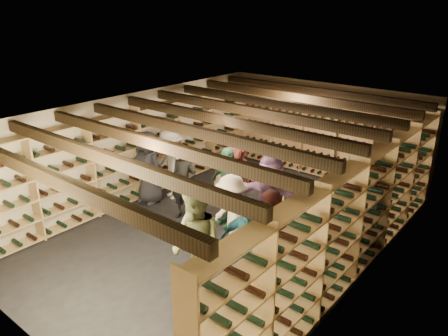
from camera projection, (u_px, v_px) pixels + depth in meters
ground at (226, 230)px, 8.75m from camera, size 8.00×8.00×0.00m
walls at (226, 175)px, 8.32m from camera, size 5.52×8.02×2.40m
ceiling at (226, 113)px, 7.89m from camera, size 5.50×8.00×0.01m
ceiling_joists at (226, 121)px, 7.94m from camera, size 5.40×7.12×0.18m
wine_rack_left at (138, 153)px, 9.88m from camera, size 0.32×7.50×2.15m
wine_rack_right at (353, 221)px, 6.85m from camera, size 0.32×7.50×2.15m
wine_rack_back at (320, 136)px, 11.13m from camera, size 4.70×0.30×2.15m
crate_stack_left at (226, 185)px, 10.22m from camera, size 0.58×0.48×0.51m
crate_stack_right at (275, 201)px, 9.41m from camera, size 0.57×0.44×0.51m
crate_loose at (335, 198)px, 9.95m from camera, size 0.59×0.51×0.17m
person_0 at (148, 168)px, 9.69m from camera, size 0.83×0.55×1.67m
person_1 at (184, 183)px, 8.94m from camera, size 0.65×0.50×1.61m
person_2 at (196, 244)px, 6.56m from camera, size 1.00×0.87×1.76m
person_3 at (232, 217)px, 7.59m from camera, size 1.15×0.91×1.56m
person_4 at (248, 247)px, 6.57m from camera, size 1.02×0.52×1.66m
person_5 at (237, 174)px, 9.42m from camera, size 1.56×0.71×1.62m
person_8 at (271, 234)px, 7.13m from camera, size 0.77×0.62×1.49m
person_9 at (171, 164)px, 9.95m from camera, size 1.21×0.93×1.65m
person_10 at (227, 187)px, 8.68m from camera, size 1.04×0.61×1.66m
person_11 at (270, 199)px, 8.07m from camera, size 1.68×0.80×1.74m
person_12 at (355, 200)px, 7.86m from camera, size 1.00×0.74×1.87m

